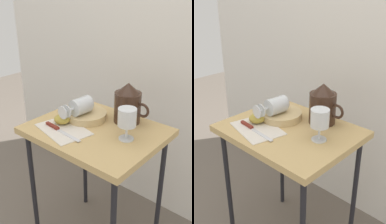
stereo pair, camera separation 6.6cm
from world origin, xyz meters
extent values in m
cube|color=silver|center=(0.00, 0.48, 0.99)|extent=(2.40, 0.03, 1.99)
cube|color=tan|center=(0.00, 0.00, 0.67)|extent=(0.58, 0.46, 0.03)
cylinder|color=black|center=(-0.25, -0.19, 0.33)|extent=(0.02, 0.02, 0.66)
cylinder|color=black|center=(-0.25, 0.19, 0.33)|extent=(0.02, 0.02, 0.66)
cylinder|color=black|center=(0.25, 0.19, 0.33)|extent=(0.02, 0.02, 0.66)
cube|color=silver|center=(-0.10, -0.10, 0.69)|extent=(0.27, 0.21, 0.00)
cylinder|color=tan|center=(-0.10, 0.05, 0.71)|extent=(0.20, 0.20, 0.03)
cylinder|color=#382319|center=(0.06, 0.15, 0.76)|extent=(0.12, 0.12, 0.14)
cylinder|color=#D1661E|center=(0.06, 0.15, 0.73)|extent=(0.11, 0.11, 0.08)
cone|color=#382319|center=(0.06, 0.15, 0.86)|extent=(0.11, 0.11, 0.05)
torus|color=#382319|center=(0.14, 0.15, 0.77)|extent=(0.07, 0.01, 0.07)
cylinder|color=silver|center=(0.16, 0.01, 0.69)|extent=(0.06, 0.06, 0.00)
cylinder|color=silver|center=(0.16, 0.01, 0.72)|extent=(0.01, 0.01, 0.06)
cylinder|color=silver|center=(0.16, 0.01, 0.79)|extent=(0.08, 0.08, 0.08)
cylinder|color=#D1661E|center=(0.16, 0.01, 0.77)|extent=(0.07, 0.07, 0.04)
cylinder|color=silver|center=(-0.12, 0.04, 0.76)|extent=(0.07, 0.09, 0.07)
cylinder|color=silver|center=(-0.12, -0.03, 0.76)|extent=(0.01, 0.06, 0.01)
cylinder|color=silver|center=(-0.12, -0.06, 0.76)|extent=(0.06, 0.01, 0.06)
cylinder|color=silver|center=(-0.11, 0.02, 0.76)|extent=(0.09, 0.10, 0.08)
cylinder|color=silver|center=(-0.11, -0.06, 0.76)|extent=(0.02, 0.06, 0.01)
cylinder|color=silver|center=(-0.12, -0.09, 0.76)|extent=(0.06, 0.01, 0.06)
ellipsoid|color=#B29938|center=(-0.15, -0.07, 0.71)|extent=(0.07, 0.07, 0.04)
cube|color=silver|center=(-0.04, -0.13, 0.70)|extent=(0.14, 0.03, 0.00)
cube|color=maroon|center=(-0.15, -0.12, 0.70)|extent=(0.09, 0.02, 0.01)
camera|label=1|loc=(0.74, -0.87, 1.28)|focal=46.05mm
camera|label=2|loc=(0.79, -0.83, 1.28)|focal=46.05mm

